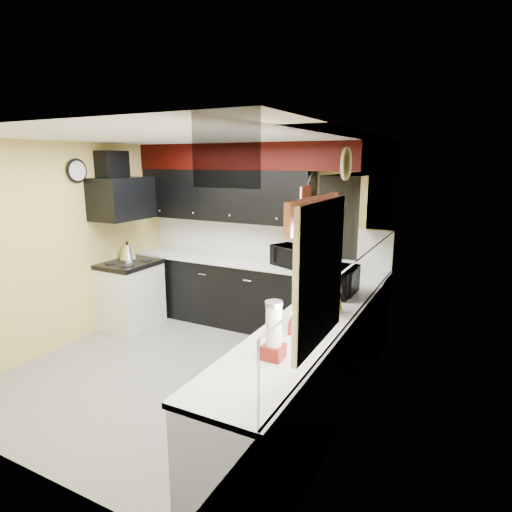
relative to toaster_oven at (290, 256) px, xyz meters
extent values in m
plane|color=gray|center=(-0.57, -1.49, -1.07)|extent=(3.60, 3.60, 0.00)
cube|color=#E0C666|center=(-0.57, 0.31, 0.18)|extent=(3.60, 0.06, 2.50)
cube|color=#E0C666|center=(1.23, -1.49, 0.18)|extent=(0.06, 3.60, 2.50)
cube|color=#E0C666|center=(-2.37, -1.49, 0.18)|extent=(0.06, 3.60, 2.50)
cube|color=white|center=(-0.57, -1.49, 1.43)|extent=(3.60, 3.60, 0.06)
cube|color=black|center=(-0.57, 0.01, -0.62)|extent=(3.60, 0.60, 0.90)
cube|color=black|center=(0.93, -1.79, -0.62)|extent=(0.60, 3.00, 0.90)
cube|color=white|center=(-0.57, 0.01, -0.15)|extent=(3.62, 0.64, 0.04)
cube|color=white|center=(0.93, -1.79, -0.15)|extent=(0.64, 3.02, 0.04)
cube|color=white|center=(-0.57, 0.30, 0.12)|extent=(3.60, 0.02, 0.50)
cube|color=white|center=(1.22, -1.49, 0.12)|extent=(0.02, 3.60, 0.50)
cube|color=black|center=(-1.07, 0.13, 0.73)|extent=(2.60, 0.35, 0.70)
cube|color=black|center=(1.05, -0.59, 0.73)|extent=(0.35, 1.80, 0.70)
cube|color=black|center=(-0.57, 0.13, 1.25)|extent=(3.60, 0.36, 0.35)
cube|color=black|center=(1.05, -1.67, 1.25)|extent=(0.36, 3.24, 0.35)
cube|color=white|center=(-2.07, -0.74, -0.64)|extent=(0.60, 0.75, 0.86)
cube|color=black|center=(-2.07, -0.74, -0.18)|extent=(0.62, 0.77, 0.06)
cube|color=black|center=(-2.12, -0.74, 0.71)|extent=(0.50, 0.78, 0.55)
cube|color=black|center=(-2.25, -0.74, 1.13)|extent=(0.24, 0.40, 0.40)
cube|color=red|center=(1.16, -2.39, 0.88)|extent=(0.04, 0.88, 0.20)
cube|color=white|center=(0.26, -0.19, 0.73)|extent=(0.03, 0.26, 0.35)
imported|color=black|center=(0.00, 0.00, 0.00)|extent=(0.57, 0.53, 0.26)
imported|color=black|center=(0.90, -0.89, 0.01)|extent=(0.34, 0.50, 0.28)
cylinder|color=silver|center=(0.53, -0.05, -0.06)|extent=(0.16, 0.16, 0.15)
cube|color=black|center=(0.34, 0.06, -0.01)|extent=(0.16, 0.19, 0.25)
camera|label=1|loc=(2.08, -4.99, 1.20)|focal=30.00mm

